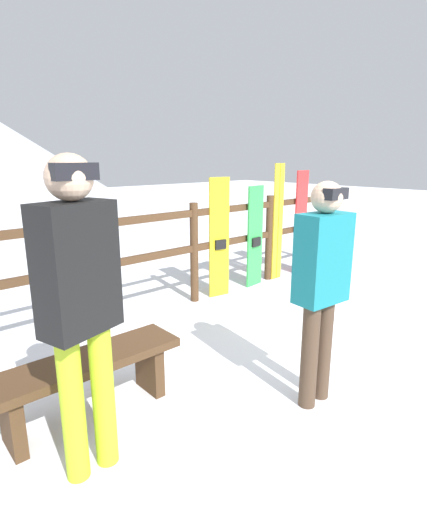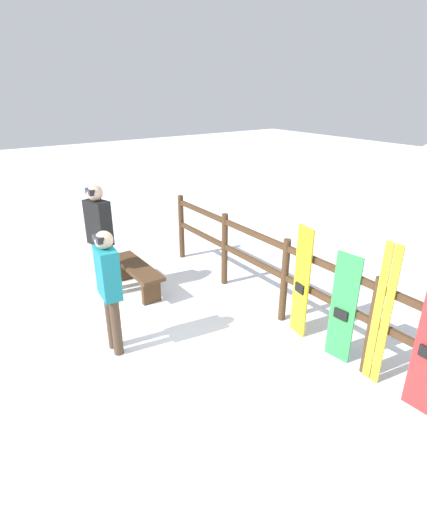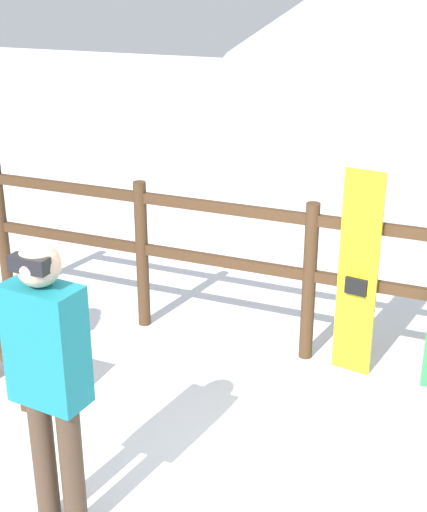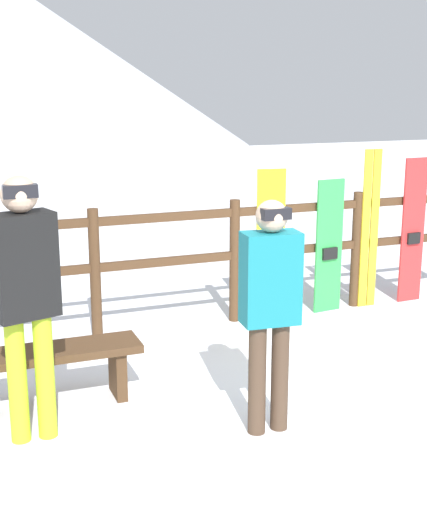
{
  "view_description": "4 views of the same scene",
  "coord_description": "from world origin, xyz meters",
  "px_view_note": "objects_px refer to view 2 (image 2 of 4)",
  "views": [
    {
      "loc": [
        -2.94,
        -2.02,
        1.73
      ],
      "look_at": [
        -0.47,
        0.76,
        0.81
      ],
      "focal_mm": 28.0,
      "sensor_mm": 36.0,
      "label": 1
    },
    {
      "loc": [
        3.44,
        -1.95,
        3.07
      ],
      "look_at": [
        -0.85,
        1.05,
        0.82
      ],
      "focal_mm": 28.0,
      "sensor_mm": 36.0,
      "label": 2
    },
    {
      "loc": [
        1.22,
        -2.98,
        2.71
      ],
      "look_at": [
        -0.5,
        1.03,
        0.96
      ],
      "focal_mm": 50.0,
      "sensor_mm": 36.0,
      "label": 3
    },
    {
      "loc": [
        -2.6,
        -4.59,
        2.31
      ],
      "look_at": [
        -0.44,
        1.05,
        0.83
      ],
      "focal_mm": 50.0,
      "sensor_mm": 36.0,
      "label": 4
    }
  ],
  "objects_px": {
    "person_teal": "(109,284)",
    "person_black": "(100,232)",
    "snowboard_green": "(343,309)",
    "snowboard_yellow": "(301,283)",
    "ski_pair_yellow": "(382,316)",
    "bench": "(137,272)"
  },
  "relations": [
    {
      "from": "person_black",
      "to": "snowboard_green",
      "type": "bearing_deg",
      "value": 28.08
    },
    {
      "from": "person_teal",
      "to": "ski_pair_yellow",
      "type": "bearing_deg",
      "value": 44.9
    },
    {
      "from": "snowboard_yellow",
      "to": "ski_pair_yellow",
      "type": "bearing_deg",
      "value": 0.17
    },
    {
      "from": "person_black",
      "to": "ski_pair_yellow",
      "type": "bearing_deg",
      "value": 24.94
    },
    {
      "from": "bench",
      "to": "snowboard_yellow",
      "type": "height_order",
      "value": "snowboard_yellow"
    },
    {
      "from": "person_black",
      "to": "snowboard_green",
      "type": "distance_m",
      "value": 3.63
    },
    {
      "from": "person_teal",
      "to": "snowboard_yellow",
      "type": "xyz_separation_m",
      "value": [
        1.03,
        2.15,
        -0.19
      ]
    },
    {
      "from": "person_black",
      "to": "snowboard_yellow",
      "type": "xyz_separation_m",
      "value": [
        2.52,
        1.7,
        -0.29
      ]
    },
    {
      "from": "snowboard_yellow",
      "to": "ski_pair_yellow",
      "type": "height_order",
      "value": "ski_pair_yellow"
    },
    {
      "from": "person_teal",
      "to": "person_black",
      "type": "bearing_deg",
      "value": 163.2
    },
    {
      "from": "snowboard_green",
      "to": "person_black",
      "type": "bearing_deg",
      "value": -151.92
    },
    {
      "from": "person_teal",
      "to": "person_black",
      "type": "xyz_separation_m",
      "value": [
        -1.5,
        0.45,
        0.11
      ]
    },
    {
      "from": "person_teal",
      "to": "snowboard_green",
      "type": "xyz_separation_m",
      "value": [
        1.69,
        2.15,
        -0.25
      ]
    },
    {
      "from": "bench",
      "to": "person_teal",
      "type": "relative_size",
      "value": 0.81
    },
    {
      "from": "snowboard_yellow",
      "to": "snowboard_green",
      "type": "height_order",
      "value": "snowboard_yellow"
    },
    {
      "from": "person_teal",
      "to": "snowboard_green",
      "type": "bearing_deg",
      "value": 51.92
    },
    {
      "from": "bench",
      "to": "person_black",
      "type": "height_order",
      "value": "person_black"
    },
    {
      "from": "snowboard_yellow",
      "to": "snowboard_green",
      "type": "xyz_separation_m",
      "value": [
        0.66,
        -0.0,
        -0.07
      ]
    },
    {
      "from": "person_teal",
      "to": "snowboard_green",
      "type": "distance_m",
      "value": 2.74
    },
    {
      "from": "bench",
      "to": "snowboard_yellow",
      "type": "xyz_separation_m",
      "value": [
        2.33,
        1.24,
        0.42
      ]
    },
    {
      "from": "bench",
      "to": "person_teal",
      "type": "distance_m",
      "value": 1.7
    },
    {
      "from": "bench",
      "to": "ski_pair_yellow",
      "type": "distance_m",
      "value": 3.71
    }
  ]
}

